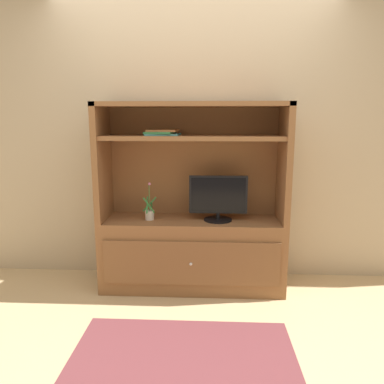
{
  "coord_description": "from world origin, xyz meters",
  "views": [
    {
      "loc": [
        0.15,
        -2.65,
        1.47
      ],
      "look_at": [
        0.0,
        0.35,
        0.87
      ],
      "focal_mm": 34.3,
      "sensor_mm": 36.0,
      "label": 1
    }
  ],
  "objects": [
    {
      "name": "area_rug",
      "position": [
        -0.01,
        -0.6,
        0.01
      ],
      "size": [
        1.42,
        0.81,
        0.01
      ],
      "primitive_type": "cube",
      "color": "brown",
      "rests_on": "ground_plane"
    },
    {
      "name": "tv_monitor",
      "position": [
        0.22,
        0.38,
        0.81
      ],
      "size": [
        0.49,
        0.24,
        0.39
      ],
      "color": "black",
      "rests_on": "media_console"
    },
    {
      "name": "magazine_stack",
      "position": [
        -0.25,
        0.41,
        1.36
      ],
      "size": [
        0.29,
        0.3,
        0.05
      ],
      "color": "teal",
      "rests_on": "media_console"
    },
    {
      "name": "media_console",
      "position": [
        0.0,
        0.41,
        0.51
      ],
      "size": [
        1.58,
        0.48,
        1.6
      ],
      "color": "brown",
      "rests_on": "ground_plane"
    },
    {
      "name": "potted_plant",
      "position": [
        -0.37,
        0.37,
        0.67
      ],
      "size": [
        0.12,
        0.13,
        0.32
      ],
      "color": "beige",
      "rests_on": "media_console"
    },
    {
      "name": "ground_plane",
      "position": [
        0.0,
        0.0,
        0.0
      ],
      "size": [
        8.0,
        8.0,
        0.0
      ],
      "primitive_type": "plane",
      "color": "tan"
    },
    {
      "name": "painted_rear_wall",
      "position": [
        0.0,
        0.75,
        1.4
      ],
      "size": [
        6.0,
        0.1,
        2.8
      ],
      "primitive_type": "cube",
      "color": "tan",
      "rests_on": "ground_plane"
    }
  ]
}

